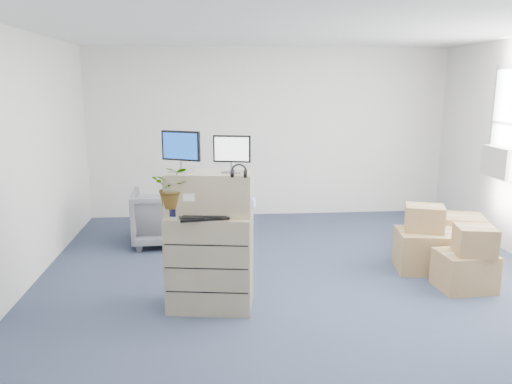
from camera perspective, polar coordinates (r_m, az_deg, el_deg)
ground at (r=5.39m, az=5.63°, el=-12.09°), size 7.00×7.00×0.00m
wall_back at (r=8.42m, az=1.48°, el=6.75°), size 6.00×0.02×2.80m
ac_unit at (r=7.36m, az=26.29°, el=3.07°), size 0.24×0.60×0.40m
filing_cabinet_lower at (r=5.05m, az=-5.24°, el=-7.88°), size 0.90×0.62×0.97m
filing_cabinet_upper at (r=4.90m, az=-5.31°, el=-0.10°), size 0.88×0.53×0.41m
monitor_left at (r=4.87m, az=-8.58°, el=4.88°), size 0.38×0.23×0.40m
monitor_right at (r=4.80m, az=-2.77°, el=4.62°), size 0.36×0.18×0.36m
headphones at (r=4.63m, az=-1.96°, el=2.35°), size 0.15×0.04×0.15m
keyboard at (r=4.76m, az=-5.96°, el=-2.92°), size 0.48×0.25×0.02m
mouse at (r=4.76m, az=-1.79°, el=-2.80°), size 0.09×0.05×0.03m
water_bottle at (r=4.96m, az=-4.72°, el=-1.10°), size 0.06×0.06×0.22m
phone_dock at (r=4.94m, az=-6.16°, el=-2.02°), size 0.06×0.05×0.11m
external_drive at (r=5.00m, az=-1.79°, el=-1.94°), size 0.19×0.16×0.05m
tissue_box at (r=4.95m, az=-1.55°, el=-1.25°), size 0.26×0.17×0.09m
potted_plant at (r=4.83m, az=-9.39°, el=-0.09°), size 0.43×0.46×0.41m
office_chair at (r=7.12m, az=-10.51°, el=-2.46°), size 0.87×0.82×0.86m
cardboard_boxes at (r=6.49m, az=20.47°, el=-5.82°), size 1.34×1.64×0.80m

